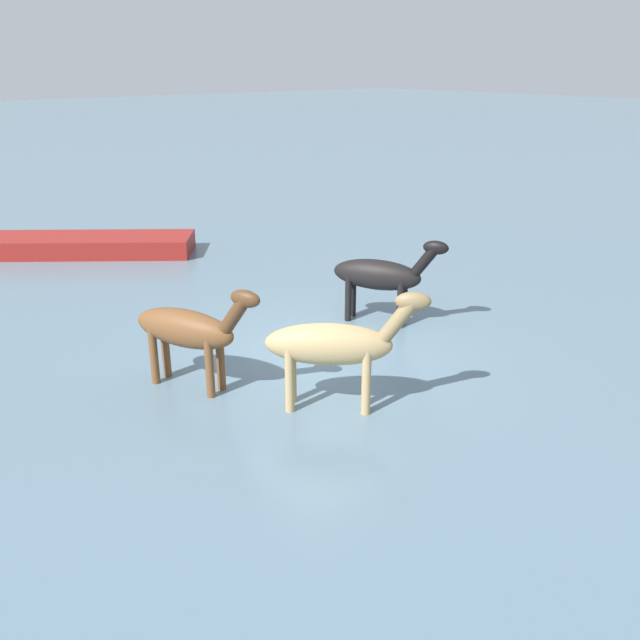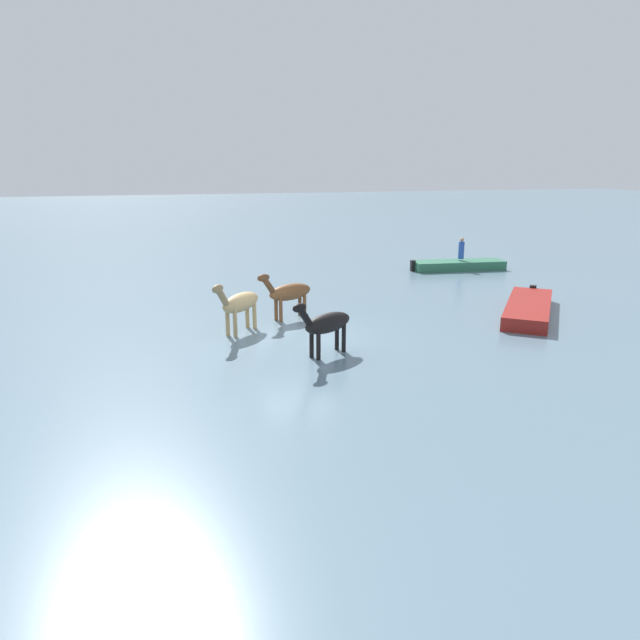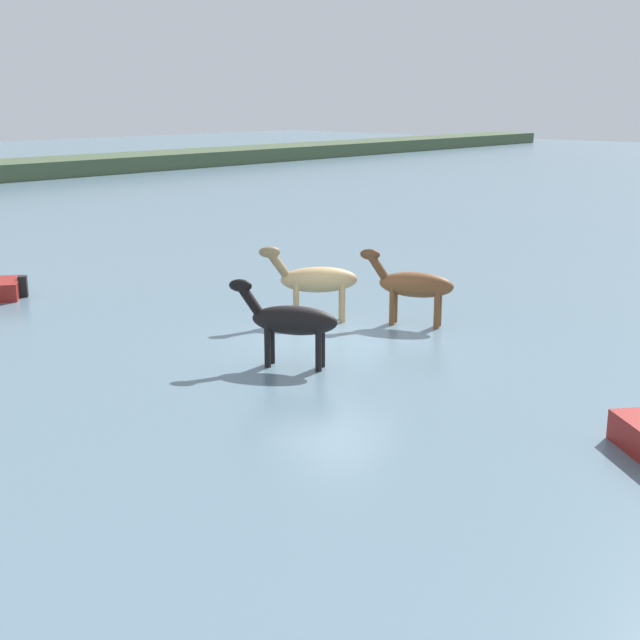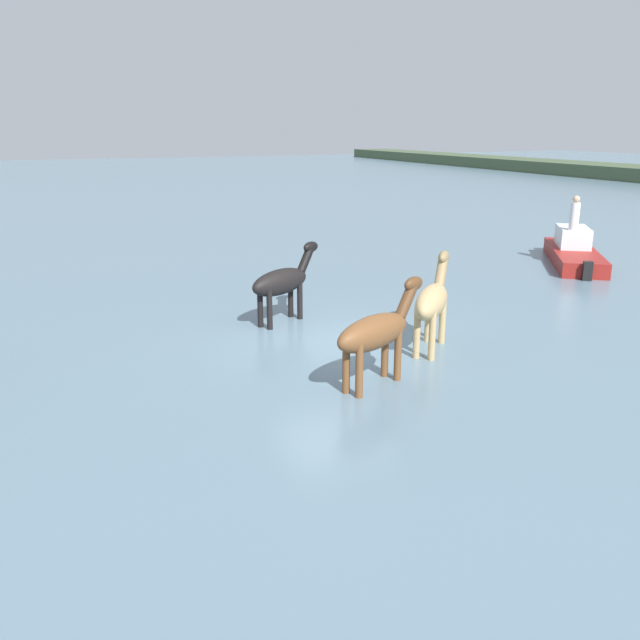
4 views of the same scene
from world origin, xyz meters
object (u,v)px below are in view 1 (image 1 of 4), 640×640
(horse_dark_mare, at_px, (381,275))
(boat_motor_center, at_px, (90,247))
(horse_gray_outer, at_px, (189,330))
(horse_dun_straggler, at_px, (334,345))

(horse_dark_mare, xyz_separation_m, boat_motor_center, (2.60, -9.12, -0.84))
(horse_gray_outer, bearing_deg, boat_motor_center, 144.28)
(horse_dark_mare, distance_m, horse_gray_outer, 4.56)
(horse_dun_straggler, xyz_separation_m, horse_gray_outer, (1.37, -2.07, -0.04))
(horse_dark_mare, height_order, horse_gray_outer, horse_gray_outer)
(horse_dark_mare, xyz_separation_m, horse_dun_straggler, (3.19, 2.25, 0.06))
(horse_gray_outer, height_order, boat_motor_center, horse_gray_outer)
(horse_gray_outer, distance_m, boat_motor_center, 9.54)
(horse_dun_straggler, bearing_deg, horse_gray_outer, 166.92)
(horse_dark_mare, bearing_deg, horse_dun_straggler, -83.54)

